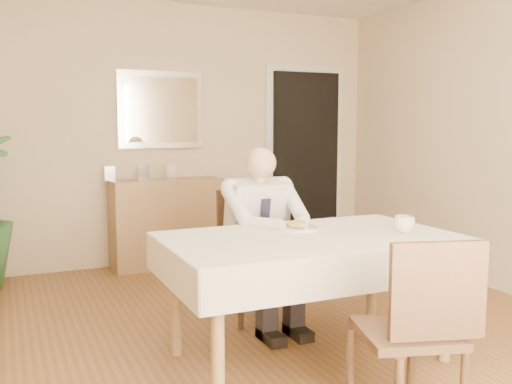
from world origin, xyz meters
name	(u,v)px	position (x,y,z in m)	size (l,w,h in m)	color
room	(279,141)	(0.00, 0.00, 1.30)	(5.00, 5.02, 2.60)	brown
doorway	(305,161)	(1.55, 2.46, 1.00)	(0.96, 0.07, 2.10)	silver
mirror	(161,110)	(-0.09, 2.47, 1.55)	(0.86, 0.04, 0.76)	silver
dining_table	(310,249)	(0.08, -0.25, 0.67)	(1.72, 1.02, 0.75)	olive
chair_far	(250,245)	(0.08, 0.64, 0.52)	(0.48, 0.48, 0.93)	#482D1A
chair_near	(419,324)	(0.12, -1.18, 0.51)	(0.53, 0.54, 0.91)	#482D1A
seated_man	(267,229)	(0.08, 0.35, 0.69)	(0.48, 0.72, 1.24)	silver
plate	(298,228)	(0.11, -0.05, 0.76)	(0.26, 0.26, 0.02)	white
food	(298,225)	(0.11, -0.05, 0.78)	(0.14, 0.14, 0.06)	olive
knife	(308,227)	(0.15, -0.11, 0.78)	(0.01, 0.01, 0.13)	silver
fork	(297,227)	(0.07, -0.11, 0.78)	(0.01, 0.01, 0.13)	silver
coffee_mug	(404,224)	(0.65, -0.40, 0.80)	(0.13, 0.13, 0.10)	white
sideboard	(167,223)	(-0.09, 2.32, 0.43)	(1.09, 0.37, 0.87)	olive
photo_frame_left	(110,174)	(-0.63, 2.35, 0.94)	(0.10, 0.02, 0.14)	silver
photo_frame_center	(143,173)	(-0.31, 2.35, 0.94)	(0.10, 0.02, 0.14)	silver
photo_frame_right	(171,172)	(-0.03, 2.36, 0.94)	(0.10, 0.02, 0.14)	silver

